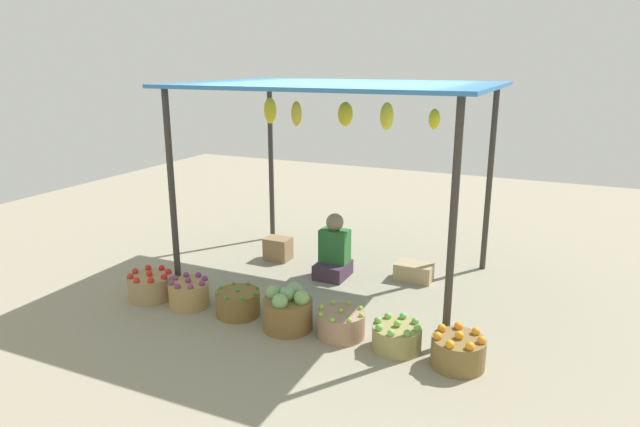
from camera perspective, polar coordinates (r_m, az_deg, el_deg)
ground_plane at (r=6.67m, az=1.93°, el=-6.77°), size 14.00×14.00×0.00m
market_stall_structure at (r=6.19m, az=2.07°, el=11.75°), size 3.32×2.47×2.29m
vendor_person at (r=6.66m, az=1.44°, el=-4.05°), size 0.36×0.44×0.78m
basket_red_tomatoes at (r=6.39m, az=-17.07°, el=-7.16°), size 0.49×0.49×0.32m
basket_purple_onions at (r=6.08m, az=-13.34°, el=-8.01°), size 0.42×0.42×0.33m
basket_green_chilies at (r=5.80m, az=-8.45°, el=-9.10°), size 0.45×0.45×0.29m
basket_cabbages at (r=5.44m, az=-3.34°, el=-9.93°), size 0.48×0.48×0.43m
basket_limes at (r=5.33m, az=2.18°, el=-11.30°), size 0.45×0.45×0.28m
basket_green_apples at (r=5.15m, az=7.92°, el=-12.48°), size 0.45×0.45×0.28m
basket_oranges at (r=4.99m, az=14.05°, el=-13.59°), size 0.46×0.46×0.33m
wooden_crate_near_vendor at (r=6.70m, az=9.64°, el=-5.93°), size 0.44×0.27×0.20m
wooden_crate_stacked_rear at (r=7.28m, az=-4.34°, el=-3.63°), size 0.33×0.25×0.29m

